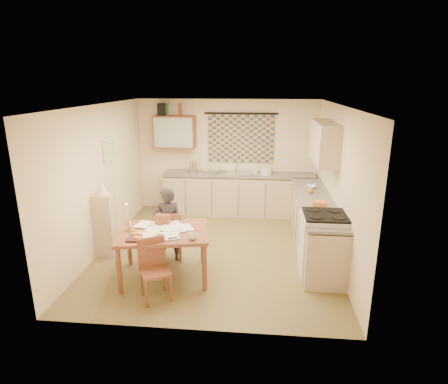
# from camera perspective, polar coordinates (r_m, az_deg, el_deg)

# --- Properties ---
(floor) EXTENTS (4.00, 4.50, 0.02)m
(floor) POSITION_cam_1_polar(r_m,az_deg,el_deg) (6.72, -1.18, -8.81)
(floor) COLOR brown
(floor) RESTS_ON ground
(ceiling) EXTENTS (4.00, 4.50, 0.02)m
(ceiling) POSITION_cam_1_polar(r_m,az_deg,el_deg) (6.08, -1.32, 13.18)
(ceiling) COLOR white
(ceiling) RESTS_ON floor
(wall_back) EXTENTS (4.00, 0.02, 2.50)m
(wall_back) POSITION_cam_1_polar(r_m,az_deg,el_deg) (8.48, 0.53, 5.53)
(wall_back) COLOR beige
(wall_back) RESTS_ON floor
(wall_front) EXTENTS (4.00, 0.02, 2.50)m
(wall_front) POSITION_cam_1_polar(r_m,az_deg,el_deg) (4.16, -4.88, -6.34)
(wall_front) COLOR beige
(wall_front) RESTS_ON floor
(wall_left) EXTENTS (0.02, 4.50, 2.50)m
(wall_left) POSITION_cam_1_polar(r_m,az_deg,el_deg) (6.81, -18.30, 1.96)
(wall_left) COLOR beige
(wall_left) RESTS_ON floor
(wall_right) EXTENTS (0.02, 4.50, 2.50)m
(wall_right) POSITION_cam_1_polar(r_m,az_deg,el_deg) (6.38, 17.00, 1.12)
(wall_right) COLOR beige
(wall_right) RESTS_ON floor
(window_blind) EXTENTS (1.45, 0.03, 1.05)m
(window_blind) POSITION_cam_1_polar(r_m,az_deg,el_deg) (8.35, 2.59, 8.13)
(window_blind) COLOR navy
(window_blind) RESTS_ON wall_back
(curtain_rod) EXTENTS (1.60, 0.04, 0.04)m
(curtain_rod) POSITION_cam_1_polar(r_m,az_deg,el_deg) (8.27, 2.63, 11.88)
(curtain_rod) COLOR black
(curtain_rod) RESTS_ON wall_back
(wall_cabinet) EXTENTS (0.90, 0.34, 0.70)m
(wall_cabinet) POSITION_cam_1_polar(r_m,az_deg,el_deg) (8.39, -7.51, 9.08)
(wall_cabinet) COLOR brown
(wall_cabinet) RESTS_ON wall_back
(wall_cabinet_glass) EXTENTS (0.84, 0.02, 0.64)m
(wall_cabinet_glass) POSITION_cam_1_polar(r_m,az_deg,el_deg) (8.23, -7.78, 8.93)
(wall_cabinet_glass) COLOR #99B2A5
(wall_cabinet_glass) RESTS_ON wall_back
(upper_cabinet_right) EXTENTS (0.34, 1.30, 0.70)m
(upper_cabinet_right) POSITION_cam_1_polar(r_m,az_deg,el_deg) (6.75, 15.04, 7.32)
(upper_cabinet_right) COLOR tan
(upper_cabinet_right) RESTS_ON wall_right
(framed_print) EXTENTS (0.04, 0.50, 0.40)m
(framed_print) POSITION_cam_1_polar(r_m,az_deg,el_deg) (7.07, -17.05, 6.31)
(framed_print) COLOR #F1E5CC
(framed_print) RESTS_ON wall_left
(print_canvas) EXTENTS (0.01, 0.42, 0.32)m
(print_canvas) POSITION_cam_1_polar(r_m,az_deg,el_deg) (7.06, -16.86, 6.31)
(print_canvas) COLOR white
(print_canvas) RESTS_ON wall_left
(counter_back) EXTENTS (3.30, 0.62, 0.92)m
(counter_back) POSITION_cam_1_polar(r_m,az_deg,el_deg) (8.35, 2.30, -0.30)
(counter_back) COLOR tan
(counter_back) RESTS_ON floor
(counter_right) EXTENTS (0.62, 2.95, 0.92)m
(counter_right) POSITION_cam_1_polar(r_m,az_deg,el_deg) (6.77, 13.52, -4.86)
(counter_right) COLOR tan
(counter_right) RESTS_ON floor
(stove) EXTENTS (0.65, 0.65, 1.01)m
(stove) POSITION_cam_1_polar(r_m,az_deg,el_deg) (5.83, 14.86, -7.95)
(stove) COLOR white
(stove) RESTS_ON floor
(sink) EXTENTS (0.60, 0.51, 0.10)m
(sink) POSITION_cam_1_polar(r_m,az_deg,el_deg) (8.24, 2.24, 2.56)
(sink) COLOR silver
(sink) RESTS_ON counter_back
(tap) EXTENTS (0.03, 0.03, 0.28)m
(tap) POSITION_cam_1_polar(r_m,az_deg,el_deg) (8.37, 1.93, 4.06)
(tap) COLOR silver
(tap) RESTS_ON counter_back
(dish_rack) EXTENTS (0.44, 0.41, 0.06)m
(dish_rack) POSITION_cam_1_polar(r_m,az_deg,el_deg) (8.27, -1.87, 3.12)
(dish_rack) COLOR silver
(dish_rack) RESTS_ON counter_back
(kettle) EXTENTS (0.20, 0.20, 0.24)m
(kettle) POSITION_cam_1_polar(r_m,az_deg,el_deg) (8.32, -4.75, 3.78)
(kettle) COLOR silver
(kettle) RESTS_ON counter_back
(mixing_bowl) EXTENTS (0.26, 0.26, 0.16)m
(mixing_bowl) POSITION_cam_1_polar(r_m,az_deg,el_deg) (8.20, 6.44, 3.26)
(mixing_bowl) COLOR white
(mixing_bowl) RESTS_ON counter_back
(soap_bottle) EXTENTS (0.15, 0.15, 0.21)m
(soap_bottle) POSITION_cam_1_polar(r_m,az_deg,el_deg) (8.24, 4.70, 3.56)
(soap_bottle) COLOR white
(soap_bottle) RESTS_ON counter_back
(bowl) EXTENTS (0.33, 0.33, 0.05)m
(bowl) POSITION_cam_1_polar(r_m,az_deg,el_deg) (7.27, 13.06, 0.77)
(bowl) COLOR white
(bowl) RESTS_ON counter_right
(orange_bag) EXTENTS (0.25, 0.20, 0.12)m
(orange_bag) POSITION_cam_1_polar(r_m,az_deg,el_deg) (6.13, 14.45, -1.93)
(orange_bag) COLOR orange
(orange_bag) RESTS_ON counter_right
(fruit_orange) EXTENTS (0.10, 0.10, 0.10)m
(fruit_orange) POSITION_cam_1_polar(r_m,az_deg,el_deg) (6.93, 13.01, 0.23)
(fruit_orange) COLOR orange
(fruit_orange) RESTS_ON counter_right
(speaker) EXTENTS (0.18, 0.22, 0.26)m
(speaker) POSITION_cam_1_polar(r_m,az_deg,el_deg) (8.41, -9.48, 12.31)
(speaker) COLOR black
(speaker) RESTS_ON wall_cabinet
(bottle_green) EXTENTS (0.07, 0.07, 0.26)m
(bottle_green) POSITION_cam_1_polar(r_m,az_deg,el_deg) (8.38, -8.77, 12.33)
(bottle_green) COLOR #195926
(bottle_green) RESTS_ON wall_cabinet
(bottle_brown) EXTENTS (0.07, 0.07, 0.26)m
(bottle_brown) POSITION_cam_1_polar(r_m,az_deg,el_deg) (8.31, -6.69, 12.37)
(bottle_brown) COLOR brown
(bottle_brown) RESTS_ON wall_cabinet
(dining_table) EXTENTS (1.45, 1.20, 0.75)m
(dining_table) POSITION_cam_1_polar(r_m,az_deg,el_deg) (5.75, -9.08, -9.29)
(dining_table) COLOR brown
(dining_table) RESTS_ON floor
(chair_far) EXTENTS (0.48, 0.48, 0.85)m
(chair_far) POSITION_cam_1_polar(r_m,az_deg,el_deg) (6.34, -8.29, -7.91)
(chair_far) COLOR brown
(chair_far) RESTS_ON floor
(chair_near) EXTENTS (0.51, 0.51, 0.84)m
(chair_near) POSITION_cam_1_polar(r_m,az_deg,el_deg) (5.31, -10.40, -13.17)
(chair_near) COLOR brown
(chair_near) RESTS_ON floor
(person) EXTENTS (0.67, 0.62, 1.27)m
(person) POSITION_cam_1_polar(r_m,az_deg,el_deg) (6.14, -8.55, -4.96)
(person) COLOR black
(person) RESTS_ON floor
(shelf_stand) EXTENTS (0.32, 0.30, 1.08)m
(shelf_stand) POSITION_cam_1_polar(r_m,az_deg,el_deg) (6.64, -17.61, -4.80)
(shelf_stand) COLOR tan
(shelf_stand) RESTS_ON floor
(lampshade) EXTENTS (0.20, 0.20, 0.22)m
(lampshade) POSITION_cam_1_polar(r_m,az_deg,el_deg) (6.44, -18.11, 0.58)
(lampshade) COLOR #F1E5CC
(lampshade) RESTS_ON shelf_stand
(letter_rack) EXTENTS (0.22, 0.11, 0.16)m
(letter_rack) POSITION_cam_1_polar(r_m,az_deg,el_deg) (5.82, -9.32, -4.15)
(letter_rack) COLOR brown
(letter_rack) RESTS_ON dining_table
(mug) EXTENTS (0.14, 0.14, 0.10)m
(mug) POSITION_cam_1_polar(r_m,az_deg,el_deg) (5.25, -4.81, -6.69)
(mug) COLOR white
(mug) RESTS_ON dining_table
(magazine) EXTENTS (0.22, 0.28, 0.02)m
(magazine) POSITION_cam_1_polar(r_m,az_deg,el_deg) (5.43, -14.50, -6.79)
(magazine) COLOR maroon
(magazine) RESTS_ON dining_table
(book) EXTENTS (0.18, 0.23, 0.02)m
(book) POSITION_cam_1_polar(r_m,az_deg,el_deg) (5.55, -13.49, -6.25)
(book) COLOR orange
(book) RESTS_ON dining_table
(orange_box) EXTENTS (0.14, 0.11, 0.04)m
(orange_box) POSITION_cam_1_polar(r_m,az_deg,el_deg) (5.37, -12.90, -6.89)
(orange_box) COLOR orange
(orange_box) RESTS_ON dining_table
(eyeglasses) EXTENTS (0.14, 0.09, 0.02)m
(eyeglasses) POSITION_cam_1_polar(r_m,az_deg,el_deg) (5.31, -7.82, -7.02)
(eyeglasses) COLOR black
(eyeglasses) RESTS_ON dining_table
(candle_holder) EXTENTS (0.08, 0.08, 0.18)m
(candle_holder) POSITION_cam_1_polar(r_m,az_deg,el_deg) (5.66, -14.32, -4.96)
(candle_holder) COLOR silver
(candle_holder) RESTS_ON dining_table
(candle) EXTENTS (0.03, 0.03, 0.22)m
(candle) POSITION_cam_1_polar(r_m,az_deg,el_deg) (5.64, -14.65, -2.89)
(candle) COLOR white
(candle) RESTS_ON dining_table
(candle_flame) EXTENTS (0.02, 0.02, 0.02)m
(candle_flame) POSITION_cam_1_polar(r_m,az_deg,el_deg) (5.58, -14.62, -1.79)
(candle_flame) COLOR #FFCC66
(candle_flame) RESTS_ON dining_table
(papers) EXTENTS (0.94, 0.92, 0.02)m
(papers) POSITION_cam_1_polar(r_m,az_deg,el_deg) (5.62, -9.52, -5.68)
(papers) COLOR white
(papers) RESTS_ON dining_table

